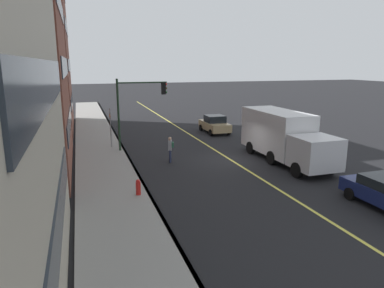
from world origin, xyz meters
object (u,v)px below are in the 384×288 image
fire_hydrant (138,189)px  pedestrian_with_backpack (170,148)px  truck_white (283,136)px  street_sign_post (110,125)px  car_tan (215,124)px  traffic_light_mast (138,102)px

fire_hydrant → pedestrian_with_backpack: bearing=-28.7°
truck_white → street_sign_post: 12.84m
car_tan → fire_hydrant: 17.36m
traffic_light_mast → street_sign_post: bearing=56.3°
truck_white → street_sign_post: (7.09, 10.71, 0.10)m
car_tan → truck_white: 10.78m
pedestrian_with_backpack → traffic_light_mast: bearing=21.0°
pedestrian_with_backpack → traffic_light_mast: 4.88m
truck_white → street_sign_post: size_ratio=2.68×
pedestrian_with_backpack → traffic_light_mast: size_ratio=0.32×
pedestrian_with_backpack → street_sign_post: (5.09, 3.40, 0.83)m
traffic_light_mast → fire_hydrant: traffic_light_mast is taller
car_tan → fire_hydrant: car_tan is taller
pedestrian_with_backpack → street_sign_post: 6.18m
truck_white → pedestrian_with_backpack: (1.99, 7.31, -0.73)m
street_sign_post → car_tan: bearing=-70.1°
truck_white → pedestrian_with_backpack: size_ratio=4.88×
car_tan → truck_white: truck_white is taller
truck_white → pedestrian_with_backpack: truck_white is taller
fire_hydrant → traffic_light_mast: bearing=-9.8°
traffic_light_mast → street_sign_post: (1.30, 1.95, -1.87)m
truck_white → car_tan: bearing=3.7°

